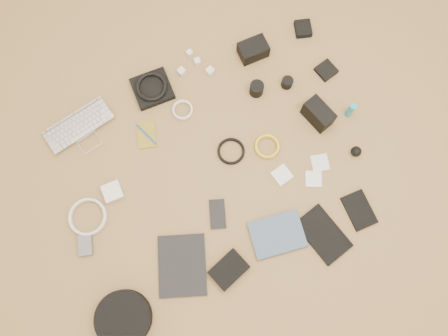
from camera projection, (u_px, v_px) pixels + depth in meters
name	position (u px, v px, depth m)	size (l,w,h in m)	color
laptop	(84.00, 133.00, 1.92)	(0.31, 0.21, 0.02)	silver
headphone_pouch	(152.00, 89.00, 1.97)	(0.17, 0.16, 0.03)	black
headphones	(151.00, 87.00, 1.95)	(0.14, 0.14, 0.02)	black
charger_a	(181.00, 72.00, 1.99)	(0.03, 0.03, 0.03)	silver
charger_b	(190.00, 53.00, 2.02)	(0.03, 0.03, 0.02)	silver
charger_c	(197.00, 61.00, 2.00)	(0.03, 0.03, 0.03)	silver
charger_d	(210.00, 71.00, 1.99)	(0.03, 0.03, 0.03)	silver
dslr_camera	(253.00, 50.00, 1.99)	(0.13, 0.09, 0.07)	black
lens_pouch	(303.00, 29.00, 2.04)	(0.07, 0.08, 0.03)	black
notebook_olive	(146.00, 135.00, 1.93)	(0.08, 0.12, 0.01)	olive
pen_blue	(146.00, 134.00, 1.92)	(0.01, 0.01, 0.13)	#1542B0
cable_white_a	(183.00, 110.00, 1.95)	(0.09, 0.09, 0.01)	silver
lens_a	(257.00, 89.00, 1.95)	(0.06, 0.06, 0.07)	black
lens_b	(287.00, 83.00, 1.97)	(0.05, 0.05, 0.05)	black
card_reader	(326.00, 70.00, 2.00)	(0.08, 0.08, 0.02)	black
power_brick	(113.00, 192.00, 1.85)	(0.08, 0.08, 0.03)	silver
cable_white_b	(88.00, 217.00, 1.84)	(0.16, 0.16, 0.01)	silver
cable_black	(231.00, 152.00, 1.91)	(0.12, 0.12, 0.01)	black
cable_yellow	(267.00, 147.00, 1.91)	(0.11, 0.11, 0.01)	gold
flash	(318.00, 114.00, 1.90)	(0.07, 0.14, 0.10)	black
lens_cleaner	(350.00, 110.00, 1.91)	(0.03, 0.03, 0.10)	teal
battery_charger	(86.00, 245.00, 1.81)	(0.06, 0.09, 0.02)	#5A5A5F
tablet	(182.00, 265.00, 1.79)	(0.19, 0.25, 0.01)	black
phone	(218.00, 214.00, 1.84)	(0.07, 0.13, 0.01)	black
filter_case_left	(282.00, 175.00, 1.88)	(0.07, 0.07, 0.01)	silver
filter_case_mid	(313.00, 179.00, 1.88)	(0.07, 0.07, 0.01)	silver
filter_case_right	(320.00, 163.00, 1.90)	(0.07, 0.07, 0.01)	silver
air_blower	(356.00, 151.00, 1.89)	(0.05, 0.05, 0.05)	black
headphone_case	(124.00, 318.00, 1.72)	(0.22, 0.22, 0.06)	black
drive_case	(229.00, 270.00, 1.78)	(0.15, 0.10, 0.04)	black
paperback	(283.00, 254.00, 1.80)	(0.16, 0.22, 0.02)	#3F526B
notebook_black_a	(323.00, 234.00, 1.82)	(0.14, 0.22, 0.02)	black
notebook_black_b	(359.00, 210.00, 1.85)	(0.10, 0.16, 0.01)	black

